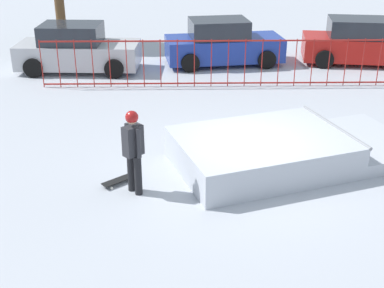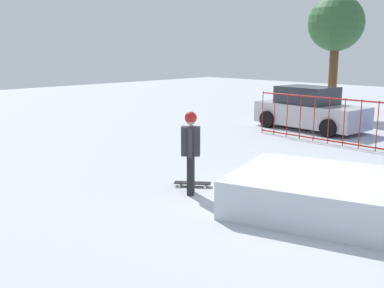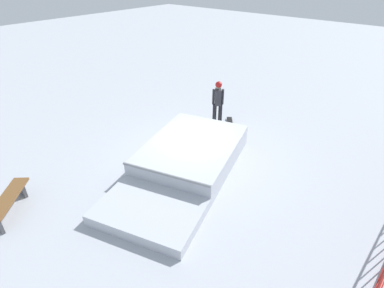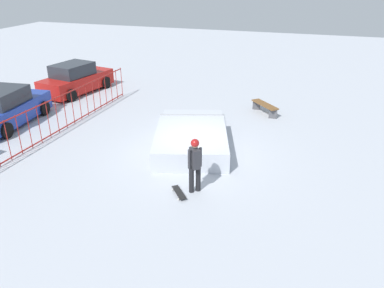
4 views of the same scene
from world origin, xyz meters
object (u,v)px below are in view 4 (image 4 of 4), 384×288
at_px(skater, 195,162).
at_px(skateboard, 179,192).
at_px(park_bench, 265,106).
at_px(parked_car_red, 76,79).
at_px(skate_ramp, 191,137).
at_px(parked_car_blue, 6,108).

height_order(skater, skateboard, skater).
relative_size(park_bench, parked_car_red, 0.33).
height_order(skate_ramp, parked_car_blue, parked_car_blue).
relative_size(skater, skateboard, 2.29).
bearing_deg(skateboard, parked_car_red, 9.20).
distance_m(skateboard, parked_car_blue, 9.40).
height_order(skateboard, parked_car_red, parked_car_red).
bearing_deg(skateboard, skater, -87.85).
relative_size(skate_ramp, skater, 3.43).
distance_m(park_bench, parked_car_red, 10.15).
distance_m(skate_ramp, skater, 3.42).
distance_m(skateboard, parked_car_red, 11.84).
xyz_separation_m(skateboard, parked_car_blue, (3.06, 8.87, 0.65)).
distance_m(skater, parked_car_blue, 9.66).
xyz_separation_m(skater, parked_car_blue, (2.73, 9.26, -0.28)).
distance_m(skate_ramp, skateboard, 3.57).
bearing_deg(parked_car_blue, park_bench, -71.24).
relative_size(skate_ramp, parked_car_blue, 1.39).
height_order(skateboard, park_bench, park_bench).
xyz_separation_m(skate_ramp, parked_car_blue, (-0.42, 8.13, 0.41)).
bearing_deg(park_bench, skateboard, 169.47).
bearing_deg(parked_car_red, park_bench, -81.07).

